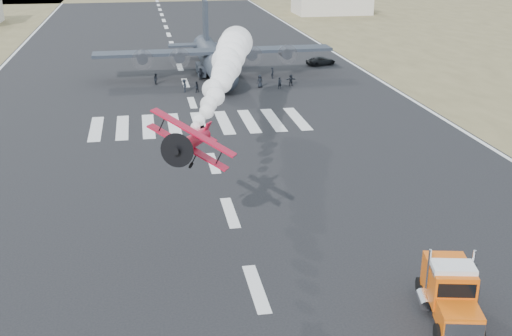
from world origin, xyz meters
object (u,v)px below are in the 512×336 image
object	(u,v)px
aerobatic_biplane	(191,142)
support_vehicle	(321,61)
crew_d	(200,74)
semi_truck	(450,291)
crew_c	(184,86)
transport_aircraft	(213,58)
crew_e	(260,81)
crew_a	(280,83)
crew_h	(156,79)
hangar_right	(332,2)
crew_b	(196,87)
crew_f	(291,80)
crew_g	(273,73)

from	to	relation	value
aerobatic_biplane	support_vehicle	bearing A→B (deg)	80.04
crew_d	semi_truck	bearing A→B (deg)	-49.91
crew_c	semi_truck	bearing A→B (deg)	-8.13
support_vehicle	crew_c	bearing A→B (deg)	104.18
transport_aircraft	crew_d	bearing A→B (deg)	-129.10
semi_truck	crew_e	distance (m)	60.17
crew_a	crew_h	distance (m)	18.57
aerobatic_biplane	crew_e	world-z (taller)	aerobatic_biplane
hangar_right	crew_h	xyz separation A→B (m)	(-50.34, -78.18, -2.19)
hangar_right	crew_b	xyz separation A→B (m)	(-44.88, -84.29, -2.23)
support_vehicle	crew_d	xyz separation A→B (m)	(-21.38, -8.00, 0.21)
crew_c	crew_a	bearing A→B (deg)	69.24
transport_aircraft	crew_b	world-z (taller)	transport_aircraft
hangar_right	crew_b	world-z (taller)	hangar_right
aerobatic_biplane	crew_c	xyz separation A→B (m)	(2.85, 48.60, -7.41)
crew_b	support_vehicle	bearing A→B (deg)	-166.31
transport_aircraft	crew_b	size ratio (longest dim) A/B	23.56
hangar_right	transport_aircraft	distance (m)	84.19
crew_a	crew_h	size ratio (longest dim) A/B	1.02
crew_c	support_vehicle	bearing A→B (deg)	103.48
transport_aircraft	crew_e	world-z (taller)	transport_aircraft
crew_f	crew_h	size ratio (longest dim) A/B	1.04
support_vehicle	crew_f	distance (m)	16.73
crew_d	crew_g	distance (m)	11.16
crew_d	crew_g	bearing A→B (deg)	28.82
hangar_right	transport_aircraft	bearing A→B (deg)	-119.27
hangar_right	crew_c	size ratio (longest dim) A/B	11.20
support_vehicle	hangar_right	bearing A→B (deg)	-36.05
transport_aircraft	crew_e	bearing A→B (deg)	-59.53
crew_e	crew_g	xyz separation A→B (m)	(3.06, 5.76, -0.09)
crew_e	crew_f	distance (m)	4.70
semi_truck	crew_b	bearing A→B (deg)	111.61
crew_b	crew_g	xyz separation A→B (m)	(12.47, 7.06, 0.08)
crew_a	crew_e	xyz separation A→B (m)	(-2.67, 1.29, 0.11)
semi_truck	aerobatic_biplane	xyz separation A→B (m)	(-14.04, 10.74, 6.59)
aerobatic_biplane	crew_g	size ratio (longest dim) A/B	3.41
hangar_right	aerobatic_biplane	distance (m)	141.44
semi_truck	support_vehicle	world-z (taller)	semi_truck
semi_truck	crew_c	world-z (taller)	semi_truck
crew_b	hangar_right	bearing A→B (deg)	-139.31
crew_a	aerobatic_biplane	bearing A→B (deg)	-128.62
transport_aircraft	crew_g	world-z (taller)	transport_aircraft
crew_c	transport_aircraft	bearing A→B (deg)	133.75
crew_a	crew_b	size ratio (longest dim) A/B	1.08
crew_e	crew_d	bearing A→B (deg)	-60.10
crew_d	crew_f	xyz separation A→B (m)	(12.75, -6.33, -0.07)
crew_d	transport_aircraft	bearing A→B (deg)	84.28
transport_aircraft	crew_f	xyz separation A→B (m)	(10.37, -9.29, -1.89)
crew_a	crew_e	distance (m)	2.97
aerobatic_biplane	transport_aircraft	world-z (taller)	transport_aircraft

